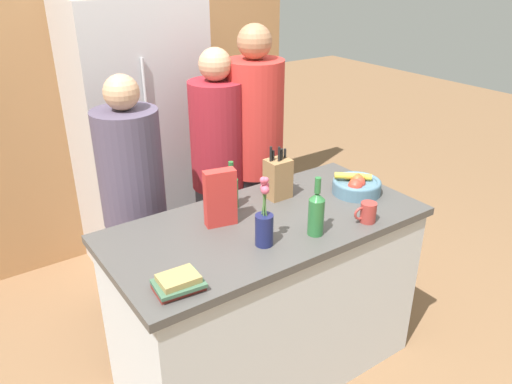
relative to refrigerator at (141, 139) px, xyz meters
name	(u,v)px	position (x,y,z in m)	size (l,w,h in m)	color
ground_plane	(266,364)	(0.04, -1.44, -0.94)	(14.00, 14.00, 0.00)	brown
kitchen_island	(266,298)	(0.04, -1.44, -0.48)	(1.58, 0.76, 0.93)	silver
back_wall_wood	(121,78)	(0.04, 0.36, 0.36)	(2.78, 0.12, 2.60)	#AD7A4C
refrigerator	(141,139)	(0.00, 0.00, 0.00)	(0.84, 0.62, 1.89)	#B7B7BC
fruit_bowl	(357,185)	(0.63, -1.47, 0.04)	(0.26, 0.26, 0.12)	slate
knife_block	(278,178)	(0.25, -1.26, 0.10)	(0.12, 0.11, 0.29)	olive
flower_vase	(264,224)	(-0.10, -1.61, 0.09)	(0.08, 0.08, 0.33)	#191E4C
cereal_box	(220,198)	(-0.16, -1.34, 0.13)	(0.16, 0.09, 0.28)	red
coffee_mug	(368,212)	(0.44, -1.73, 0.04)	(0.12, 0.08, 0.10)	#99332D
book_stack	(178,283)	(-0.57, -1.69, 0.02)	(0.20, 0.16, 0.06)	maroon
bottle_oil	(316,212)	(0.15, -1.67, 0.10)	(0.07, 0.07, 0.29)	#286633
bottle_vinegar	(232,190)	(-0.02, -1.22, 0.09)	(0.07, 0.07, 0.25)	#286633
person_at_sink	(134,200)	(-0.37, -0.76, -0.06)	(0.35, 0.35, 1.58)	#383842
person_in_blue	(218,166)	(0.22, -0.68, -0.02)	(0.33, 0.33, 1.64)	#383842
person_in_red_tee	(255,150)	(0.46, -0.74, 0.05)	(0.36, 0.36, 1.76)	#383842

